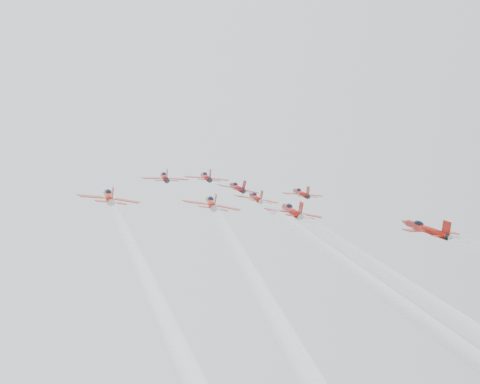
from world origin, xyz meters
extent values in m
cylinder|color=maroon|center=(-3.89, 22.22, 147.72)|extent=(1.22, 9.45, 7.88)
cone|color=maroon|center=(-3.89, 27.52, 151.94)|extent=(1.22, 2.67, 2.48)
cone|color=black|center=(-3.89, 17.35, 143.84)|extent=(1.22, 1.80, 1.79)
ellipsoid|color=black|center=(-3.89, 23.87, 149.75)|extent=(1.11, 2.54, 2.31)
cube|color=maroon|center=(-6.89, 21.56, 147.12)|extent=(4.52, 2.86, 1.33)
cube|color=maroon|center=(-0.89, 21.56, 147.12)|extent=(4.52, 2.86, 1.33)
cube|color=maroon|center=(-3.89, 17.57, 145.72)|extent=(0.13, 2.95, 2.98)
cube|color=maroon|center=(-5.44, 18.22, 144.54)|extent=(2.17, 1.41, 0.76)
cube|color=maroon|center=(-2.33, 18.22, 144.54)|extent=(2.17, 1.41, 0.76)
cylinder|color=maroon|center=(-13.99, 13.49, 140.76)|extent=(1.17, 9.03, 7.52)
cone|color=maroon|center=(-13.99, 18.55, 144.80)|extent=(1.17, 2.55, 2.37)
cone|color=black|center=(-13.99, 8.84, 137.06)|extent=(1.17, 1.72, 1.71)
ellipsoid|color=black|center=(-13.99, 15.06, 142.70)|extent=(1.06, 2.42, 2.20)
cube|color=maroon|center=(-16.86, 12.85, 140.19)|extent=(4.32, 2.73, 1.27)
cube|color=maroon|center=(-11.13, 12.85, 140.19)|extent=(4.32, 2.73, 1.27)
cube|color=maroon|center=(-13.99, 9.04, 138.85)|extent=(0.13, 2.82, 2.85)
cube|color=maroon|center=(-15.48, 9.67, 137.72)|extent=(2.07, 1.35, 0.73)
cube|color=maroon|center=(-12.51, 9.67, 137.72)|extent=(2.07, 1.35, 0.73)
cylinder|color=maroon|center=(1.11, 10.01, 137.99)|extent=(1.07, 8.25, 6.87)
cone|color=maroon|center=(1.11, 14.63, 141.68)|extent=(1.07, 2.33, 2.16)
cone|color=black|center=(1.11, 5.76, 134.61)|extent=(1.07, 1.57, 1.56)
ellipsoid|color=black|center=(1.11, 11.45, 139.76)|extent=(0.97, 2.21, 2.01)
cube|color=maroon|center=(-1.51, 9.43, 137.47)|extent=(3.94, 2.49, 1.16)
cube|color=maroon|center=(3.72, 9.43, 137.47)|extent=(3.94, 2.49, 1.16)
cube|color=maroon|center=(1.11, 5.95, 136.25)|extent=(0.12, 2.57, 2.60)
cube|color=maroon|center=(-0.25, 6.52, 135.22)|extent=(1.89, 1.23, 0.66)
cube|color=maroon|center=(2.46, 6.52, 135.22)|extent=(1.89, 1.23, 0.66)
cylinder|color=maroon|center=(15.77, 12.11, 139.66)|extent=(1.06, 8.21, 6.84)
cone|color=maroon|center=(15.77, 16.71, 143.33)|extent=(1.06, 2.32, 2.15)
cone|color=black|center=(15.77, 7.88, 136.30)|extent=(1.06, 1.57, 1.55)
ellipsoid|color=black|center=(15.77, 13.54, 141.42)|extent=(0.96, 2.20, 2.00)
cube|color=maroon|center=(13.16, 11.53, 139.15)|extent=(3.93, 2.48, 1.16)
cube|color=maroon|center=(18.37, 11.53, 139.15)|extent=(3.93, 2.48, 1.16)
cube|color=maroon|center=(15.77, 8.06, 137.93)|extent=(0.12, 2.56, 2.59)
cube|color=maroon|center=(14.42, 8.63, 136.90)|extent=(1.89, 1.22, 0.66)
cube|color=maroon|center=(17.12, 8.63, 136.90)|extent=(1.89, 1.22, 0.66)
cylinder|color=#A0170F|center=(2.34, -1.45, 128.87)|extent=(0.98, 7.61, 6.34)
cone|color=#A0170F|center=(2.34, 2.82, 132.27)|extent=(0.98, 2.15, 2.00)
cone|color=black|center=(2.34, -5.37, 125.75)|extent=(0.98, 1.45, 1.44)
ellipsoid|color=black|center=(2.34, -0.12, 130.50)|extent=(0.89, 2.04, 1.86)
cube|color=#A0170F|center=(-0.07, -1.98, 128.39)|extent=(3.64, 2.30, 1.07)
cube|color=#A0170F|center=(4.76, -1.98, 128.39)|extent=(3.64, 2.30, 1.07)
cube|color=#A0170F|center=(2.34, -5.19, 127.26)|extent=(0.11, 2.37, 2.40)
cube|color=#A0170F|center=(1.09, -4.67, 126.31)|extent=(1.75, 1.14, 0.61)
cube|color=#A0170F|center=(3.59, -4.67, 126.31)|extent=(1.75, 1.14, 0.61)
cylinder|color=white|center=(2.34, -37.13, 100.45)|extent=(1.25, 63.74, 51.13)
cylinder|color=#AB2010|center=(-23.56, -15.90, 117.36)|extent=(1.07, 8.28, 6.90)
cone|color=#AB2010|center=(-23.56, -11.26, 121.05)|extent=(1.07, 2.34, 2.17)
cone|color=black|center=(-23.56, -20.17, 113.96)|extent=(1.07, 1.58, 1.56)
ellipsoid|color=black|center=(-23.56, -14.45, 119.13)|extent=(0.97, 2.22, 2.02)
cube|color=#AB2010|center=(-26.19, -16.48, 116.83)|extent=(3.96, 2.50, 1.17)
cube|color=#AB2010|center=(-20.93, -16.48, 116.83)|extent=(3.96, 2.50, 1.17)
cube|color=#AB2010|center=(-23.56, -19.98, 115.60)|extent=(0.12, 2.58, 2.61)
cube|color=#AB2010|center=(-24.92, -19.40, 114.57)|extent=(1.90, 1.24, 0.67)
cube|color=#AB2010|center=(-22.20, -19.40, 114.57)|extent=(1.90, 1.24, 0.67)
cylinder|color=white|center=(-23.56, -54.72, 86.44)|extent=(1.36, 69.35, 55.63)
cylinder|color=#AE1E10|center=(-7.66, -12.46, 120.10)|extent=(1.11, 8.55, 7.13)
cone|color=#AE1E10|center=(-7.66, -7.67, 123.92)|extent=(1.11, 2.42, 2.24)
cone|color=black|center=(-7.66, -16.86, 116.59)|extent=(1.11, 1.63, 1.62)
ellipsoid|color=black|center=(-7.66, -10.97, 121.93)|extent=(1.00, 2.29, 2.08)
cube|color=#AE1E10|center=(-10.38, -13.06, 119.56)|extent=(4.09, 2.59, 1.21)
cube|color=#AE1E10|center=(-4.95, -13.06, 119.56)|extent=(4.09, 2.59, 1.21)
cube|color=#AE1E10|center=(-7.66, -16.67, 118.28)|extent=(0.12, 2.67, 2.70)
cube|color=#AE1E10|center=(-9.07, -16.08, 117.22)|extent=(1.96, 1.28, 0.69)
cube|color=#AE1E10|center=(-6.26, -16.08, 117.22)|extent=(1.96, 1.28, 0.69)
cylinder|color=white|center=(-7.66, -52.55, 88.16)|extent=(1.41, 71.63, 57.45)
cylinder|color=#A3140F|center=(6.00, -11.81, 120.62)|extent=(1.15, 8.88, 7.41)
cone|color=#A3140F|center=(6.00, -6.82, 124.59)|extent=(1.15, 2.51, 2.33)
cone|color=black|center=(6.00, -16.38, 116.97)|extent=(1.15, 1.70, 1.68)
ellipsoid|color=black|center=(6.00, -10.25, 122.52)|extent=(1.04, 2.38, 2.17)
cube|color=#A3140F|center=(3.18, -12.43, 120.06)|extent=(4.25, 2.69, 1.25)
cube|color=#A3140F|center=(8.82, -12.43, 120.06)|extent=(4.25, 2.69, 1.25)
cube|color=#A3140F|center=(6.00, -16.18, 118.73)|extent=(0.13, 2.77, 2.81)
cube|color=#A3140F|center=(4.54, -15.57, 117.62)|extent=(2.04, 1.33, 0.72)
cube|color=#A3140F|center=(7.46, -15.57, 117.62)|extent=(2.04, 1.33, 0.72)
cylinder|color=white|center=(6.00, -53.47, 87.43)|extent=(1.46, 74.43, 59.70)
cylinder|color=#9F170F|center=(27.59, -15.77, 117.46)|extent=(1.19, 9.18, 7.65)
cone|color=#9F170F|center=(27.59, -10.62, 121.56)|extent=(1.19, 2.60, 2.41)
cone|color=black|center=(27.59, -20.50, 113.69)|extent=(1.19, 1.75, 1.74)
ellipsoid|color=black|center=(27.59, -14.17, 119.43)|extent=(1.08, 2.46, 2.24)
cube|color=#9F170F|center=(24.68, -16.41, 116.88)|extent=(4.39, 2.78, 1.29)
cube|color=#9F170F|center=(30.50, -16.41, 116.88)|extent=(4.39, 2.78, 1.29)
cube|color=#9F170F|center=(27.59, -20.29, 115.51)|extent=(0.13, 2.86, 2.90)
cube|color=#9F170F|center=(26.08, -19.66, 114.37)|extent=(2.11, 1.37, 0.74)
cube|color=#9F170F|center=(29.10, -19.66, 114.37)|extent=(2.11, 1.37, 0.74)
camera|label=1|loc=(-19.82, -94.64, 71.24)|focal=45.00mm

